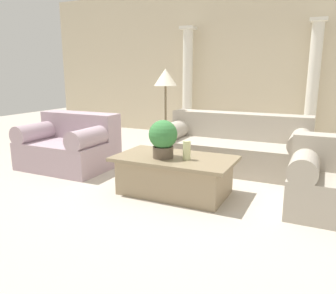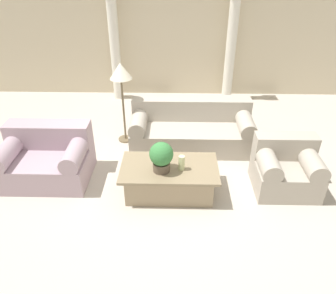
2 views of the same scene
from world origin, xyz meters
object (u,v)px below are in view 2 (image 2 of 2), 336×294
(potted_plant, at_px, (161,156))
(floor_lamp, at_px, (121,76))
(sofa_long, at_px, (191,128))
(armchair, at_px, (286,168))
(loveseat, at_px, (47,157))
(coffee_table, at_px, (169,179))

(potted_plant, xyz_separation_m, floor_lamp, (-0.73, 1.57, 0.55))
(sofa_long, distance_m, armchair, 1.79)
(loveseat, xyz_separation_m, potted_plant, (1.77, -0.44, 0.33))
(sofa_long, xyz_separation_m, potted_plant, (-0.47, -1.45, 0.35))
(coffee_table, xyz_separation_m, armchair, (1.69, 0.16, 0.12))
(sofa_long, height_order, loveseat, same)
(coffee_table, relative_size, floor_lamp, 0.94)
(loveseat, relative_size, floor_lamp, 0.88)
(potted_plant, relative_size, armchair, 0.49)
(coffee_table, bearing_deg, potted_plant, -140.60)
(floor_lamp, height_order, armchair, floor_lamp)
(sofa_long, bearing_deg, loveseat, -155.71)
(armchair, bearing_deg, loveseat, 176.96)
(sofa_long, distance_m, floor_lamp, 1.51)
(loveseat, height_order, potted_plant, potted_plant)
(loveseat, xyz_separation_m, coffee_table, (1.87, -0.35, -0.12))
(potted_plant, bearing_deg, coffee_table, 39.40)
(floor_lamp, bearing_deg, coffee_table, -60.49)
(loveseat, distance_m, coffee_table, 1.91)
(sofa_long, relative_size, armchair, 2.35)
(floor_lamp, bearing_deg, armchair, -27.65)
(coffee_table, xyz_separation_m, potted_plant, (-0.11, -0.09, 0.45))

